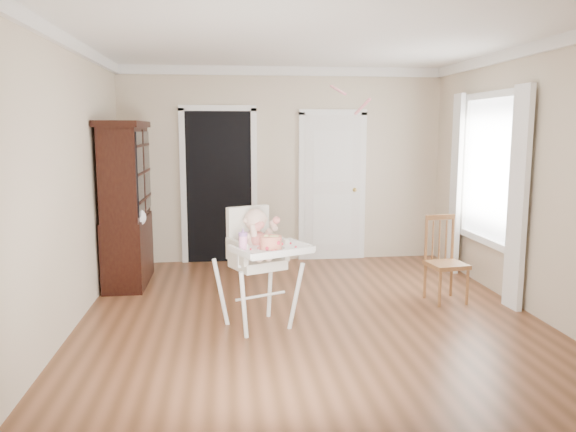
{
  "coord_description": "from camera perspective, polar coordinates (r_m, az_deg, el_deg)",
  "views": [
    {
      "loc": [
        -0.82,
        -5.35,
        1.85
      ],
      "look_at": [
        -0.25,
        -0.35,
        1.07
      ],
      "focal_mm": 35.0,
      "sensor_mm": 36.0,
      "label": 1
    }
  ],
  "objects": [
    {
      "name": "wall_left",
      "position": [
        5.56,
        -21.37,
        3.02
      ],
      "size": [
        0.0,
        5.0,
        5.0
      ],
      "primitive_type": "plane",
      "rotation": [
        1.57,
        0.0,
        1.57
      ],
      "color": "beige",
      "rests_on": "floor"
    },
    {
      "name": "dining_chair",
      "position": [
        6.33,
        15.68,
        -4.49
      ],
      "size": [
        0.43,
        0.43,
        0.93
      ],
      "rotation": [
        0.0,
        0.0,
        0.14
      ],
      "color": "brown",
      "rests_on": "floor"
    },
    {
      "name": "china_cabinet",
      "position": [
        6.95,
        -16.07,
        1.21
      ],
      "size": [
        0.51,
        1.15,
        1.95
      ],
      "color": "black",
      "rests_on": "floor"
    },
    {
      "name": "sippy_cup",
      "position": [
        4.97,
        -4.59,
        -2.46
      ],
      "size": [
        0.08,
        0.08,
        0.19
      ],
      "rotation": [
        0.0,
        0.0,
        0.43
      ],
      "color": "#FF9BCF",
      "rests_on": "high_chair"
    },
    {
      "name": "ceiling",
      "position": [
        5.48,
        2.32,
        17.69
      ],
      "size": [
        5.0,
        5.0,
        0.0
      ],
      "primitive_type": "plane",
      "rotation": [
        3.14,
        0.0,
        0.0
      ],
      "color": "white",
      "rests_on": "wall_back"
    },
    {
      "name": "crown_molding",
      "position": [
        5.47,
        2.32,
        17.07
      ],
      "size": [
        4.5,
        5.0,
        0.12
      ],
      "primitive_type": null,
      "color": "white",
      "rests_on": "ceiling"
    },
    {
      "name": "closet_door",
      "position": [
        8.02,
        4.52,
        2.84
      ],
      "size": [
        0.96,
        0.09,
        2.13
      ],
      "color": "white",
      "rests_on": "wall_back"
    },
    {
      "name": "doorway",
      "position": [
        7.87,
        -7.03,
        3.31
      ],
      "size": [
        1.06,
        0.05,
        2.22
      ],
      "color": "black",
      "rests_on": "wall_back"
    },
    {
      "name": "wall_back",
      "position": [
        7.91,
        -0.5,
        5.15
      ],
      "size": [
        4.5,
        0.0,
        4.5
      ],
      "primitive_type": "plane",
      "rotation": [
        1.57,
        0.0,
        0.0
      ],
      "color": "beige",
      "rests_on": "floor"
    },
    {
      "name": "streamer",
      "position": [
        6.79,
        5.1,
        12.64
      ],
      "size": [
        0.1,
        0.49,
        0.15
      ],
      "primitive_type": null,
      "rotation": [
        0.26,
        0.0,
        0.15
      ],
      "color": "pink",
      "rests_on": "ceiling"
    },
    {
      "name": "window_right",
      "position": [
        6.87,
        19.49,
        3.57
      ],
      "size": [
        0.13,
        1.84,
        2.3
      ],
      "color": "white",
      "rests_on": "wall_right"
    },
    {
      "name": "wall_right",
      "position": [
        6.19,
        23.34,
        3.43
      ],
      "size": [
        0.0,
        5.0,
        5.0
      ],
      "primitive_type": "plane",
      "rotation": [
        1.57,
        0.0,
        -1.57
      ],
      "color": "beige",
      "rests_on": "floor"
    },
    {
      "name": "cake",
      "position": [
        4.97,
        -1.74,
        -2.69
      ],
      "size": [
        0.25,
        0.25,
        0.12
      ],
      "color": "silver",
      "rests_on": "high_chair"
    },
    {
      "name": "floor",
      "position": [
        5.72,
        2.15,
        -10.09
      ],
      "size": [
        5.0,
        5.0,
        0.0
      ],
      "primitive_type": "plane",
      "color": "#57351E",
      "rests_on": "ground"
    },
    {
      "name": "baby",
      "position": [
        5.23,
        -3.23,
        -2.01
      ],
      "size": [
        0.38,
        0.27,
        0.49
      ],
      "rotation": [
        0.0,
        0.0,
        0.43
      ],
      "color": "beige",
      "rests_on": "high_chair"
    },
    {
      "name": "high_chair",
      "position": [
        5.23,
        -3.09,
        -3.78
      ],
      "size": [
        0.93,
        1.01,
        1.16
      ],
      "rotation": [
        0.0,
        0.0,
        0.43
      ],
      "color": "white",
      "rests_on": "floor"
    }
  ]
}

